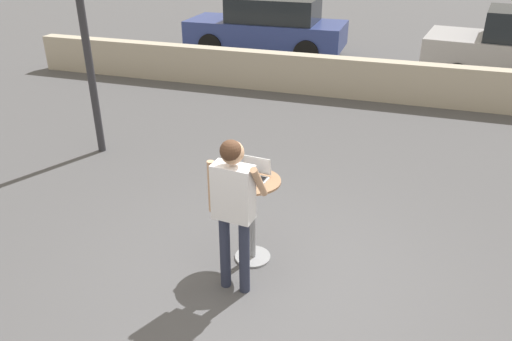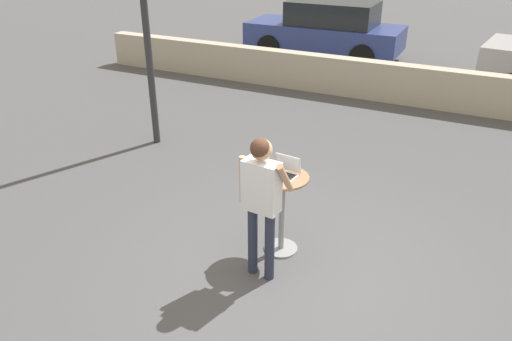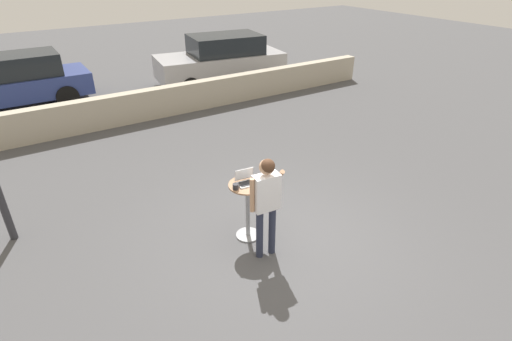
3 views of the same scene
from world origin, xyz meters
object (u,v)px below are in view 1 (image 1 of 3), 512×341
Objects in this scene: cafe_table at (253,209)px; coffee_mug at (231,174)px; parked_car_near_street at (268,26)px; standing_person at (233,198)px; laptop at (254,174)px.

cafe_table is 7.93× the size of coffee_mug.
standing_person is at bearing -75.11° from parked_car_near_street.
coffee_mug is 0.57m from standing_person.
standing_person reaches higher than laptop.
laptop is 9.63m from parked_car_near_street.
standing_person is at bearing -67.03° from coffee_mug.
laptop is (0.00, 0.05, 0.42)m from cafe_table.
parked_car_near_street is (-2.62, 9.86, -0.27)m from standing_person.
standing_person is (0.22, -0.52, 0.03)m from coffee_mug.
standing_person is 10.21m from parked_car_near_street.
laptop is at bearing -74.10° from parked_car_near_street.
cafe_table is 0.71m from standing_person.
parked_car_near_street reaches higher than cafe_table.
coffee_mug is at bearing -75.59° from parked_car_near_street.
laptop is 0.20× the size of standing_person.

